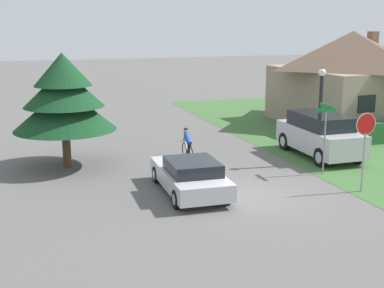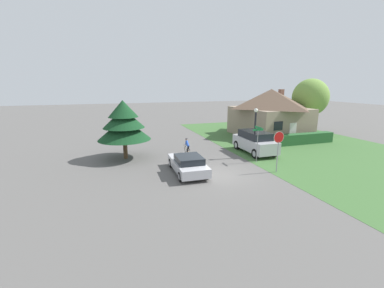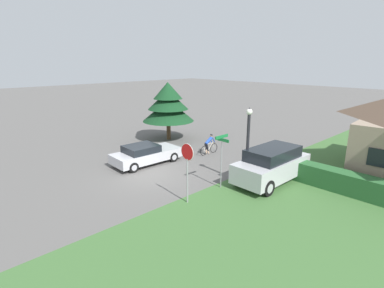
# 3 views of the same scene
# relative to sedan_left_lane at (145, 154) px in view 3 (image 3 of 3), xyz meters

# --- Properties ---
(ground_plane) EXTENTS (140.00, 140.00, 0.00)m
(ground_plane) POSITION_rel_sedan_left_lane_xyz_m (1.89, -1.02, -0.63)
(ground_plane) COLOR #5B5956
(sedan_left_lane) EXTENTS (2.07, 4.47, 1.27)m
(sedan_left_lane) POSITION_rel_sedan_left_lane_xyz_m (0.00, 0.00, 0.00)
(sedan_left_lane) COLOR #BCBCC1
(sedan_left_lane) RESTS_ON ground
(cyclist) EXTENTS (0.44, 1.68, 1.41)m
(cyclist) POSITION_rel_sedan_left_lane_xyz_m (1.36, 4.46, 0.05)
(cyclist) COLOR black
(cyclist) RESTS_ON ground
(parked_suv_right) EXTENTS (2.08, 4.78, 1.94)m
(parked_suv_right) POSITION_rel_sedan_left_lane_xyz_m (7.19, 3.19, 0.35)
(parked_suv_right) COLOR #B7B7BC
(parked_suv_right) RESTS_ON ground
(stop_sign) EXTENTS (0.79, 0.07, 2.86)m
(stop_sign) POSITION_rel_sedan_left_lane_xyz_m (5.88, -1.78, 1.42)
(stop_sign) COLOR gray
(stop_sign) RESTS_ON ground
(street_lamp) EXTENTS (0.32, 0.32, 4.13)m
(street_lamp) POSITION_rel_sedan_left_lane_xyz_m (6.40, 2.02, 1.83)
(street_lamp) COLOR black
(street_lamp) RESTS_ON ground
(street_name_sign) EXTENTS (0.90, 0.90, 2.82)m
(street_name_sign) POSITION_rel_sedan_left_lane_xyz_m (5.81, 0.64, 1.31)
(street_name_sign) COLOR gray
(street_name_sign) RESTS_ON ground
(conifer_tall_near) EXTENTS (4.21, 4.21, 4.74)m
(conifer_tall_near) POSITION_rel_sedan_left_lane_xyz_m (-3.78, 5.00, 2.30)
(conifer_tall_near) COLOR #4C3823
(conifer_tall_near) RESTS_ON ground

